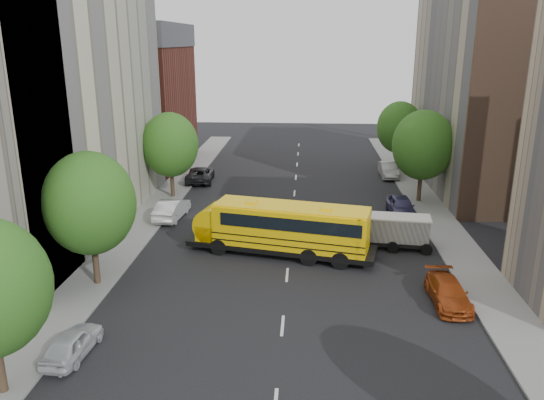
# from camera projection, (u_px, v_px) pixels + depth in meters

# --- Properties ---
(ground) EXTENTS (120.00, 120.00, 0.00)m
(ground) POSITION_uv_depth(u_px,v_px,m) (288.00, 262.00, 34.12)
(ground) COLOR black
(ground) RESTS_ON ground
(sidewalk_left) EXTENTS (3.00, 80.00, 0.12)m
(sidewalk_left) POSITION_uv_depth(u_px,v_px,m) (137.00, 230.00, 39.60)
(sidewalk_left) COLOR slate
(sidewalk_left) RESTS_ON ground
(sidewalk_right) EXTENTS (3.00, 80.00, 0.12)m
(sidewalk_right) POSITION_uv_depth(u_px,v_px,m) (450.00, 238.00, 38.16)
(sidewalk_right) COLOR slate
(sidewalk_right) RESTS_ON ground
(lane_markings) EXTENTS (0.15, 64.00, 0.01)m
(lane_markings) POSITION_uv_depth(u_px,v_px,m) (293.00, 213.00, 43.67)
(lane_markings) COLOR silver
(lane_markings) RESTS_ON ground
(building_left_cream) EXTENTS (10.00, 26.00, 20.00)m
(building_left_cream) POSITION_uv_depth(u_px,v_px,m) (43.00, 94.00, 38.09)
(building_left_cream) COLOR beige
(building_left_cream) RESTS_ON ground
(building_left_redbrick) EXTENTS (10.00, 15.00, 13.00)m
(building_left_redbrick) POSITION_uv_depth(u_px,v_px,m) (139.00, 106.00, 60.12)
(building_left_redbrick) COLOR maroon
(building_left_redbrick) RESTS_ON ground
(building_right_far) EXTENTS (10.00, 22.00, 18.00)m
(building_right_far) POSITION_uv_depth(u_px,v_px,m) (489.00, 93.00, 49.50)
(building_right_far) COLOR tan
(building_right_far) RESTS_ON ground
(building_right_sidewall) EXTENTS (10.10, 0.30, 18.00)m
(building_right_sidewall) POSITION_uv_depth(u_px,v_px,m) (538.00, 107.00, 38.99)
(building_right_sidewall) COLOR brown
(building_right_sidewall) RESTS_ON ground
(street_tree_1) EXTENTS (5.12, 5.12, 7.90)m
(street_tree_1) POSITION_uv_depth(u_px,v_px,m) (90.00, 203.00, 29.55)
(street_tree_1) COLOR #38281C
(street_tree_1) RESTS_ON ground
(street_tree_2) EXTENTS (4.99, 4.99, 7.71)m
(street_tree_2) POSITION_uv_depth(u_px,v_px,m) (170.00, 145.00, 46.79)
(street_tree_2) COLOR #38281C
(street_tree_2) RESTS_ON ground
(street_tree_4) EXTENTS (5.25, 5.25, 8.10)m
(street_tree_4) POSITION_uv_depth(u_px,v_px,m) (423.00, 145.00, 45.34)
(street_tree_4) COLOR #38281C
(street_tree_4) RESTS_ON ground
(street_tree_5) EXTENTS (4.86, 4.86, 7.51)m
(street_tree_5) POSITION_uv_depth(u_px,v_px,m) (400.00, 128.00, 56.91)
(street_tree_5) COLOR #38281C
(street_tree_5) RESTS_ON ground
(school_bus) EXTENTS (12.82, 5.50, 3.53)m
(school_bus) POSITION_uv_depth(u_px,v_px,m) (279.00, 226.00, 34.81)
(school_bus) COLOR black
(school_bus) RESTS_ON ground
(safari_truck) EXTENTS (5.50, 2.51, 2.28)m
(safari_truck) POSITION_uv_depth(u_px,v_px,m) (391.00, 231.00, 36.20)
(safari_truck) COLOR black
(safari_truck) RESTS_ON ground
(parked_car_0) EXTENTS (1.78, 3.85, 1.28)m
(parked_car_0) POSITION_uv_depth(u_px,v_px,m) (72.00, 343.00, 23.78)
(parked_car_0) COLOR silver
(parked_car_0) RESTS_ON ground
(parked_car_1) EXTENTS (2.09, 4.96, 1.59)m
(parked_car_1) POSITION_uv_depth(u_px,v_px,m) (172.00, 209.00, 42.22)
(parked_car_1) COLOR silver
(parked_car_1) RESTS_ON ground
(parked_car_2) EXTENTS (2.94, 5.64, 1.52)m
(parked_car_2) POSITION_uv_depth(u_px,v_px,m) (200.00, 174.00, 53.33)
(parked_car_2) COLOR black
(parked_car_2) RESTS_ON ground
(parked_car_3) EXTENTS (1.93, 4.54, 1.31)m
(parked_car_3) POSITION_uv_depth(u_px,v_px,m) (448.00, 292.00, 28.54)
(parked_car_3) COLOR #9C3D13
(parked_car_3) RESTS_ON ground
(parked_car_4) EXTENTS (2.11, 4.78, 1.60)m
(parked_car_4) POSITION_uv_depth(u_px,v_px,m) (401.00, 206.00, 42.93)
(parked_car_4) COLOR #373359
(parked_car_4) RESTS_ON ground
(parked_car_5) EXTENTS (1.65, 4.63, 1.52)m
(parked_car_5) POSITION_uv_depth(u_px,v_px,m) (388.00, 170.00, 55.12)
(parked_car_5) COLOR gray
(parked_car_5) RESTS_ON ground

